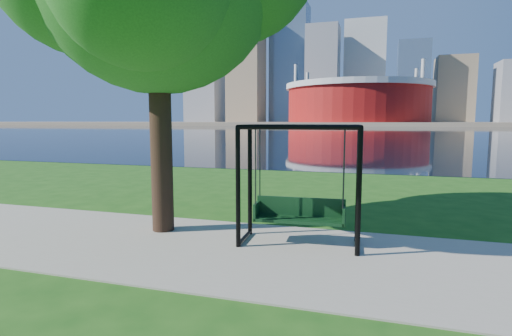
% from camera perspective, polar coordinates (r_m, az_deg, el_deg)
% --- Properties ---
extents(ground, '(900.00, 900.00, 0.00)m').
position_cam_1_polar(ground, '(8.12, 1.97, -11.11)').
color(ground, '#1E5114').
rests_on(ground, ground).
extents(path, '(120.00, 4.00, 0.03)m').
position_cam_1_polar(path, '(7.66, 0.98, -12.10)').
color(path, '#9E937F').
rests_on(path, ground).
extents(river, '(900.00, 180.00, 0.02)m').
position_cam_1_polar(river, '(109.52, 15.98, 5.13)').
color(river, black).
rests_on(river, ground).
extents(far_bank, '(900.00, 228.00, 2.00)m').
position_cam_1_polar(far_bank, '(313.48, 16.70, 6.13)').
color(far_bank, '#937F60').
rests_on(far_bank, ground).
extents(stadium, '(83.00, 83.00, 32.00)m').
position_cam_1_polar(stadium, '(243.06, 14.31, 9.25)').
color(stadium, maroon).
rests_on(stadium, far_bank).
extents(skyline, '(392.00, 66.00, 96.50)m').
position_cam_1_polar(skyline, '(328.63, 16.16, 12.26)').
color(skyline, gray).
rests_on(skyline, far_bank).
extents(swing, '(2.42, 1.16, 2.42)m').
position_cam_1_polar(swing, '(7.99, 6.26, -2.80)').
color(swing, black).
rests_on(swing, ground).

